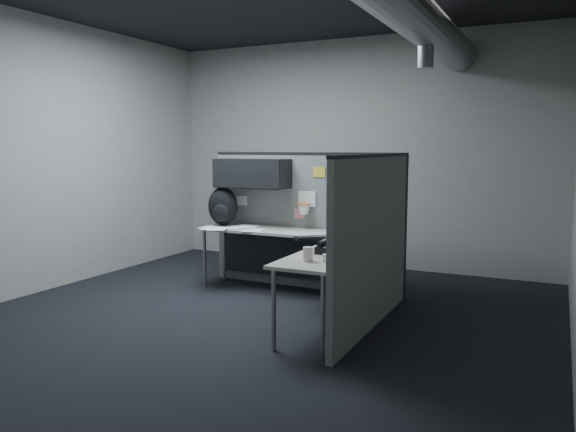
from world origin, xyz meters
The scene contains 12 objects.
room centered at (0.56, 0.00, 2.10)m, with size 5.62×5.62×3.22m.
partition_back centered at (-0.25, 1.23, 1.00)m, with size 2.44×0.42×1.63m.
partition_right centered at (1.10, 0.22, 0.82)m, with size 0.07×2.23×1.63m.
desk centered at (0.15, 0.70, 0.61)m, with size 2.31×2.11×0.73m.
monitor centered at (0.67, 0.96, 1.00)m, with size 0.64×0.64×0.52m.
keyboard centered at (0.38, 0.53, 0.75)m, with size 0.46×0.43×0.04m.
mouse centered at (0.71, 0.29, 0.75)m, with size 0.30×0.28×0.05m.
phone centered at (0.78, -0.09, 0.77)m, with size 0.24×0.26×0.12m.
bottles centered at (0.93, -0.43, 0.77)m, with size 0.16×0.17×0.09m.
cup centered at (0.75, -0.52, 0.79)m, with size 0.09×0.09×0.12m, color beige.
papers centered at (-0.82, 0.83, 0.74)m, with size 0.80×0.67×0.02m.
backpack centered at (-1.07, 1.00, 0.96)m, with size 0.41×0.37×0.48m.
Camera 1 is at (2.64, -4.79, 1.69)m, focal length 35.00 mm.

